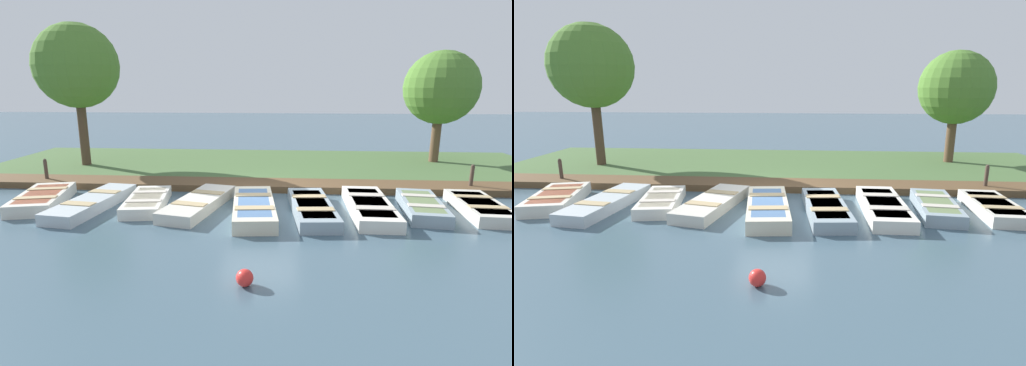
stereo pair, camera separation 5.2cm
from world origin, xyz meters
The scene contains 17 objects.
ground_plane centered at (0.00, 0.00, 0.00)m, with size 80.00×80.00×0.00m, color #425B6B.
shore_bank centered at (-5.00, 0.00, 0.09)m, with size 8.00×24.00×0.18m.
dock_walkway centered at (-1.53, 0.00, 0.12)m, with size 1.32×21.23×0.23m.
rowboat_0 centered at (0.94, -6.64, 0.19)m, with size 2.99×1.86×0.39m.
rowboat_1 centered at (1.18, -4.93, 0.18)m, with size 3.61×1.45×0.36m.
rowboat_2 centered at (0.93, -3.36, 0.17)m, with size 2.75×1.44×0.35m.
rowboat_3 centered at (0.98, -1.76, 0.17)m, with size 3.56×1.81×0.35m.
rowboat_4 centered at (1.40, -0.09, 0.20)m, with size 3.54×1.47×0.41m.
rowboat_5 centered at (1.30, 1.56, 0.18)m, with size 3.41×1.35×0.37m.
rowboat_6 centered at (1.04, 3.22, 0.18)m, with size 3.53×1.20×0.37m.
rowboat_7 centered at (0.90, 4.74, 0.18)m, with size 2.91×1.36×0.37m.
rowboat_8 centered at (0.83, 6.38, 0.18)m, with size 2.88×1.26×0.36m.
mooring_post_near centered at (-1.50, -7.96, 0.49)m, with size 0.13×0.13×0.97m.
mooring_post_far centered at (-1.50, 7.14, 0.49)m, with size 0.13×0.13×0.97m.
buoy centered at (5.59, 0.06, 0.16)m, with size 0.33×0.33×0.33m.
park_tree_far_left centered at (-4.45, -7.92, 4.32)m, with size 3.46×3.46×6.08m.
park_tree_left centered at (-6.25, 7.56, 3.44)m, with size 3.17×3.17×5.05m.
Camera 1 is at (12.22, 0.74, 3.60)m, focal length 28.00 mm.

